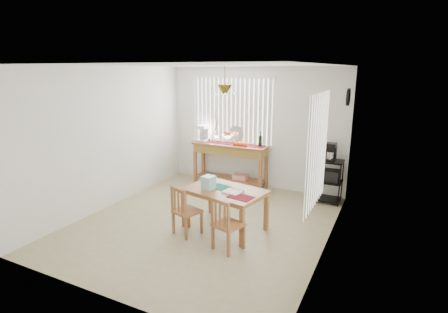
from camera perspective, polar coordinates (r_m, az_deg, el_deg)
The scene contains 10 objects.
ground at distance 6.07m, azimuth -3.20°, elevation -10.75°, with size 4.00×4.50×0.01m, color tan.
room_shell at distance 5.59m, azimuth -3.33°, elevation 5.29°, with size 4.20×4.70×2.70m.
sideboard at distance 7.71m, azimuth 1.05°, elevation 0.35°, with size 1.68×0.47×0.95m.
sideboard_items at distance 7.76m, azimuth -0.70°, elevation 3.32°, with size 1.60×0.40×0.73m.
wire_cart at distance 7.09m, azimuth 16.77°, elevation -3.23°, with size 0.49×0.40×0.84m.
cart_items at distance 6.97m, azimuth 17.07°, elevation 0.67°, with size 0.20×0.24×0.35m.
dining_table at distance 5.63m, azimuth 0.12°, elevation -6.14°, with size 1.38×1.02×0.67m.
table_items at distance 5.57m, azimuth -1.56°, elevation -4.66°, with size 0.96×0.62×0.22m.
chair_left at distance 5.54m, azimuth -6.33°, elevation -8.86°, with size 0.46×0.46×0.80m.
chair_right at distance 5.06m, azimuth 0.43°, elevation -11.07°, with size 0.47×0.47×0.80m.
Camera 1 is at (2.73, -4.79, 2.55)m, focal length 28.00 mm.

